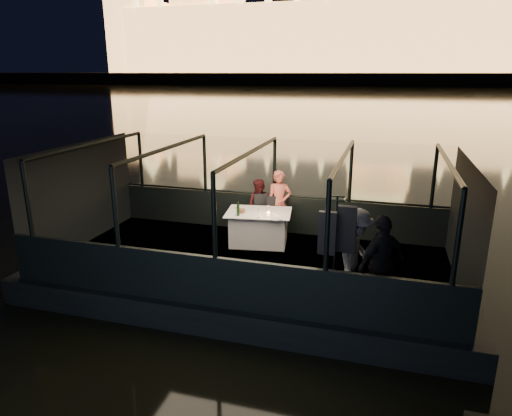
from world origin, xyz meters
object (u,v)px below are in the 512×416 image
(chair_port_right, at_px, (274,220))
(wine_bottle, at_px, (238,209))
(dining_table_central, at_px, (259,228))
(person_woman_coral, at_px, (279,205))
(passenger_dark, at_px, (381,262))
(coat_stand, at_px, (334,253))
(passenger_stripe, at_px, (356,250))
(person_man_maroon, at_px, (260,204))
(chair_port_left, at_px, (261,219))

(chair_port_right, xyz_separation_m, wine_bottle, (-0.60, -0.83, 0.47))
(dining_table_central, bearing_deg, wine_bottle, -133.43)
(person_woman_coral, xyz_separation_m, passenger_dark, (2.43, -3.06, 0.10))
(coat_stand, relative_size, passenger_dark, 1.15)
(passenger_dark, bearing_deg, wine_bottle, -79.06)
(dining_table_central, bearing_deg, passenger_stripe, -40.40)
(chair_port_right, bearing_deg, dining_table_central, -138.62)
(coat_stand, height_order, passenger_dark, coat_stand)
(coat_stand, distance_m, passenger_dark, 0.77)
(passenger_stripe, xyz_separation_m, passenger_dark, (0.44, -0.39, 0.00))
(person_man_maroon, xyz_separation_m, passenger_dark, (2.91, -3.06, 0.10))
(person_woman_coral, relative_size, passenger_stripe, 0.99)
(dining_table_central, relative_size, chair_port_right, 1.50)
(coat_stand, bearing_deg, chair_port_right, 122.23)
(person_woman_coral, distance_m, passenger_stripe, 3.34)
(chair_port_left, bearing_deg, chair_port_right, -22.27)
(chair_port_left, distance_m, person_woman_coral, 0.54)
(dining_table_central, distance_m, passenger_stripe, 3.05)
(wine_bottle, bearing_deg, passenger_dark, -32.34)
(passenger_dark, relative_size, wine_bottle, 5.33)
(dining_table_central, relative_size, person_woman_coral, 0.92)
(coat_stand, relative_size, person_woman_coral, 1.19)
(chair_port_right, xyz_separation_m, passenger_stripe, (2.06, -2.41, 0.40))
(person_man_maroon, height_order, passenger_dark, passenger_dark)
(passenger_stripe, bearing_deg, chair_port_left, 56.80)
(passenger_dark, bearing_deg, dining_table_central, -87.27)
(person_man_maroon, xyz_separation_m, wine_bottle, (-0.19, -1.10, 0.17))
(chair_port_right, distance_m, passenger_dark, 3.77)
(dining_table_central, distance_m, wine_bottle, 0.75)
(person_man_maroon, height_order, wine_bottle, person_man_maroon)
(person_woman_coral, height_order, passenger_dark, passenger_dark)
(passenger_stripe, distance_m, passenger_dark, 0.59)
(person_man_maroon, bearing_deg, chair_port_left, -57.18)
(chair_port_right, bearing_deg, person_woman_coral, 56.68)
(dining_table_central, height_order, coat_stand, coat_stand)
(dining_table_central, xyz_separation_m, chair_port_right, (0.24, 0.45, 0.06))
(chair_port_right, xyz_separation_m, coat_stand, (1.73, -2.74, 0.45))
(chair_port_right, height_order, person_man_maroon, person_man_maroon)
(dining_table_central, distance_m, passenger_dark, 3.63)
(chair_port_left, xyz_separation_m, wine_bottle, (-0.30, -0.83, 0.47))
(dining_table_central, bearing_deg, coat_stand, -49.29)
(wine_bottle, bearing_deg, person_man_maroon, 80.25)
(dining_table_central, xyz_separation_m, wine_bottle, (-0.36, -0.38, 0.53))
(coat_stand, height_order, person_man_maroon, coat_stand)
(coat_stand, distance_m, person_man_maroon, 3.70)
(dining_table_central, xyz_separation_m, passenger_stripe, (2.30, -1.96, 0.47))
(coat_stand, xyz_separation_m, passenger_dark, (0.77, -0.05, -0.05))
(person_man_maroon, height_order, passenger_stripe, passenger_stripe)
(chair_port_right, xyz_separation_m, passenger_dark, (2.50, -2.79, 0.40))
(chair_port_left, bearing_deg, coat_stand, -75.72)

